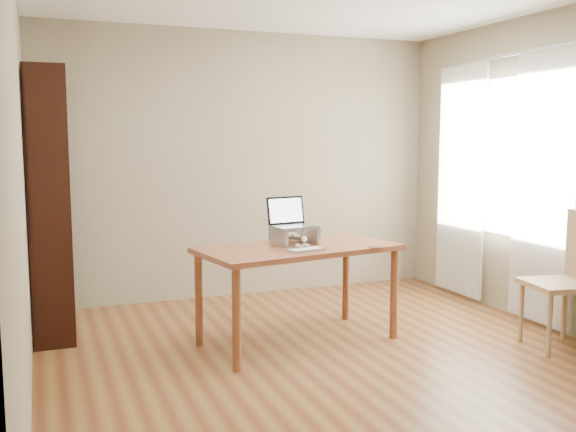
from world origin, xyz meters
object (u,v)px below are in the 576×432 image
Objects in this scene: keyboard at (306,250)px; laptop at (292,219)px; desk at (298,258)px; chair at (568,274)px; cat at (293,236)px; bookshelf at (49,204)px.

laptop is at bearing 73.59° from keyboard.
desk is 2.02m from chair.
desk is at bearing 70.83° from keyboard.
desk is at bearing -100.12° from laptop.
cat is (-0.00, 0.11, 0.15)m from desk.
laptop is 2.11m from chair.
bookshelf is 4.02m from chair.
bookshelf reaches higher than desk.
cat reaches higher than desk.
chair is (1.83, -0.98, -0.38)m from laptop.
bookshelf is at bearing 153.56° from cat.
laptop is at bearing 161.97° from chair.
laptop is (1.75, -0.79, -0.11)m from bookshelf.
cat is at bearing 73.38° from keyboard.
cat reaches higher than keyboard.
bookshelf is 2.02m from desk.
chair is (1.83, -0.84, -0.10)m from desk.
keyboard is at bearing -104.59° from laptop.
desk is 0.19m from cat.
laptop is 1.26× the size of keyboard.
keyboard is at bearing 171.61° from chair.
bookshelf is at bearing 145.57° from laptop.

